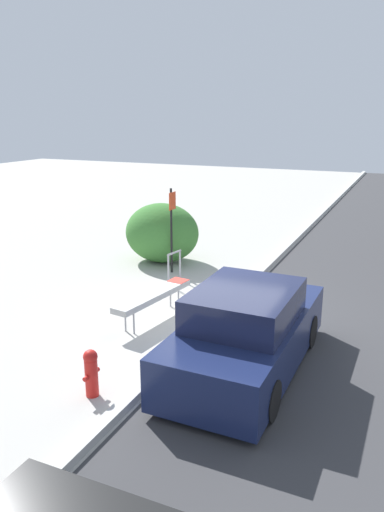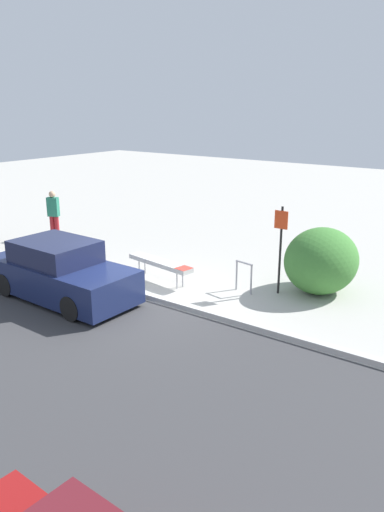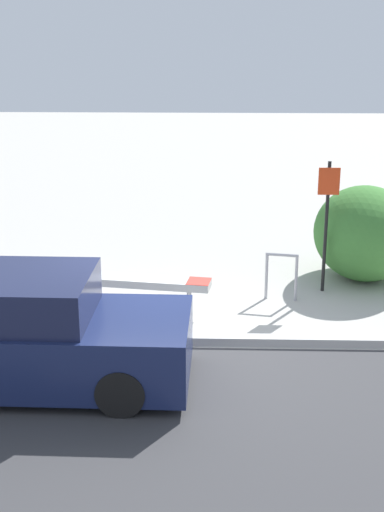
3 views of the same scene
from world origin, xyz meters
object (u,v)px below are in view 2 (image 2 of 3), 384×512
Objects in this scene: bench at (160,263)px; sign_post at (281,242)px; bike_rack at (244,274)px; fire_hydrant at (72,253)px; parked_car_near at (60,273)px; pedestrian at (54,213)px.

bench is 0.99× the size of sign_post.
fire_hydrant is at bearing -167.34° from bike_rack.
fire_hydrant is 2.60m from parked_car_near.
bench is 2.38m from bike_rack.
sign_post is 6.37m from fire_hydrant.
parked_car_near is at bearing -140.75° from sign_post.
sign_post is at bearing 30.01° from bike_rack.
bike_rack is at bearing 41.89° from parked_car_near.
sign_post reaches higher than bench.
bench is 6.20m from pedestrian.
pedestrian is (-6.06, 1.27, 0.42)m from bench.
bike_rack is 0.36× the size of sign_post.
parked_car_near is (-4.32, -3.53, -0.72)m from sign_post.
sign_post reaches higher than bike_rack.
fire_hydrant is 0.18× the size of parked_car_near.
bike_rack is 5.44m from fire_hydrant.
pedestrian reaches higher than parked_car_near.
fire_hydrant is 3.60m from pedestrian.
bench is 2.75× the size of bike_rack.
fire_hydrant is (-3.01, -0.55, -0.12)m from bench.
bench is 2.74m from parked_car_near.
pedestrian reaches higher than bike_rack.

